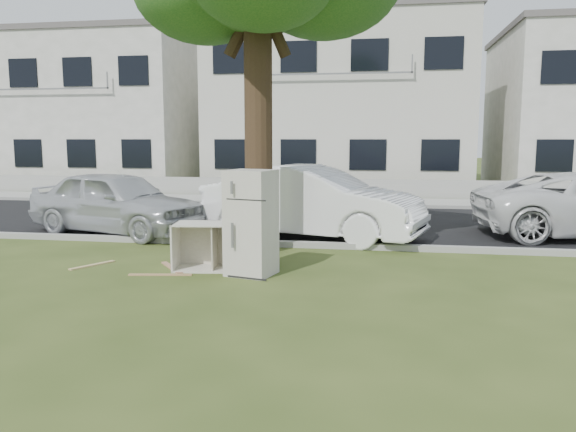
% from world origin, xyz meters
% --- Properties ---
extents(ground, '(120.00, 120.00, 0.00)m').
position_xyz_m(ground, '(0.00, 0.00, 0.00)').
color(ground, '#334418').
extents(road, '(120.00, 7.00, 0.01)m').
position_xyz_m(road, '(0.00, 6.00, 0.01)').
color(road, black).
rests_on(road, ground).
extents(kerb_near, '(120.00, 0.18, 0.12)m').
position_xyz_m(kerb_near, '(0.00, 2.45, 0.00)').
color(kerb_near, gray).
rests_on(kerb_near, ground).
extents(kerb_far, '(120.00, 0.18, 0.12)m').
position_xyz_m(kerb_far, '(0.00, 9.55, 0.00)').
color(kerb_far, gray).
rests_on(kerb_far, ground).
extents(sidewalk, '(120.00, 2.80, 0.01)m').
position_xyz_m(sidewalk, '(0.00, 11.00, 0.01)').
color(sidewalk, gray).
rests_on(sidewalk, ground).
extents(low_wall, '(120.00, 0.15, 0.70)m').
position_xyz_m(low_wall, '(0.00, 12.60, 0.35)').
color(low_wall, gray).
rests_on(low_wall, ground).
extents(townhouse_left, '(10.20, 8.16, 7.04)m').
position_xyz_m(townhouse_left, '(-12.00, 17.50, 3.52)').
color(townhouse_left, silver).
rests_on(townhouse_left, ground).
extents(townhouse_center, '(11.22, 8.16, 7.44)m').
position_xyz_m(townhouse_center, '(0.00, 17.50, 3.72)').
color(townhouse_center, beige).
rests_on(townhouse_center, ground).
extents(fridge, '(0.85, 0.82, 1.72)m').
position_xyz_m(fridge, '(-0.14, 0.02, 0.86)').
color(fridge, silver).
rests_on(fridge, ground).
extents(cabinet, '(1.11, 0.76, 0.81)m').
position_xyz_m(cabinet, '(-1.01, 0.25, 0.40)').
color(cabinet, beige).
rests_on(cabinet, ground).
extents(plank_a, '(1.04, 0.25, 0.02)m').
position_xyz_m(plank_a, '(-1.60, -0.30, 0.01)').
color(plank_a, '#A37C4E').
rests_on(plank_a, ground).
extents(plank_b, '(0.68, 0.84, 0.02)m').
position_xyz_m(plank_b, '(-1.60, 0.21, 0.01)').
color(plank_b, '#A27354').
rests_on(plank_b, ground).
extents(plank_c, '(0.50, 0.81, 0.02)m').
position_xyz_m(plank_c, '(-3.05, 0.16, 0.01)').
color(plank_c, tan).
rests_on(plank_c, ground).
extents(car_center, '(5.23, 3.03, 1.63)m').
position_xyz_m(car_center, '(0.42, 3.56, 0.81)').
color(car_center, white).
rests_on(car_center, ground).
extents(car_left, '(4.73, 3.01, 1.50)m').
position_xyz_m(car_left, '(-4.18, 3.42, 0.75)').
color(car_left, '#B4B7BC').
rests_on(car_left, ground).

